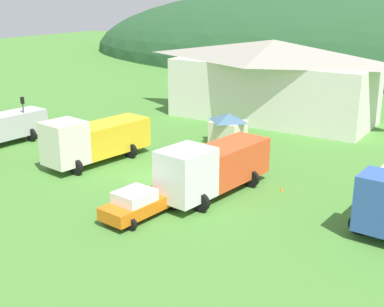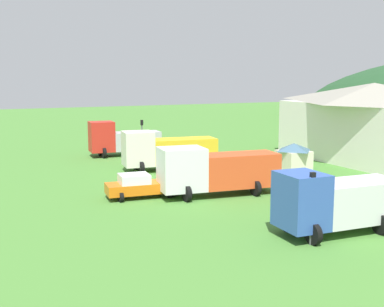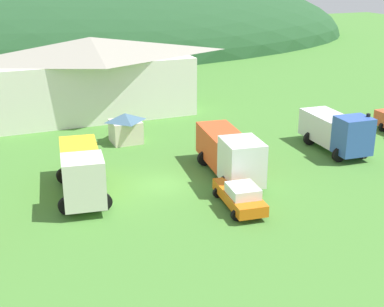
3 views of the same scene
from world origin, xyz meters
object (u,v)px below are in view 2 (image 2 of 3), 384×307
(service_pickup_orange, at_px, (141,186))
(traffic_light_east, at_px, (312,200))
(box_truck_blue, at_px, (335,201))
(traffic_light_west, at_px, (142,134))
(crane_truck_red, at_px, (120,139))
(play_shed_cream, at_px, (294,157))
(traffic_cone_near_pickup, at_px, (277,202))
(heavy_rig_striped, at_px, (165,150))
(heavy_rig_white, at_px, (214,169))
(depot_building, at_px, (373,122))

(service_pickup_orange, relative_size, traffic_light_east, 1.42)
(box_truck_blue, distance_m, traffic_light_west, 29.24)
(crane_truck_red, bearing_deg, service_pickup_orange, 81.12)
(play_shed_cream, height_order, traffic_cone_near_pickup, play_shed_cream)
(crane_truck_red, xyz_separation_m, heavy_rig_striped, (9.57, 1.07, 0.03))
(heavy_rig_white, bearing_deg, traffic_light_west, -87.77)
(service_pickup_orange, relative_size, traffic_cone_near_pickup, 10.27)
(traffic_cone_near_pickup, bearing_deg, crane_truck_red, -171.98)
(traffic_cone_near_pickup, bearing_deg, heavy_rig_striped, -170.84)
(play_shed_cream, distance_m, box_truck_blue, 17.29)
(play_shed_cream, relative_size, traffic_light_east, 0.72)
(traffic_light_east, bearing_deg, traffic_cone_near_pickup, 155.39)
(traffic_light_east, distance_m, traffic_cone_near_pickup, 8.93)
(crane_truck_red, xyz_separation_m, service_pickup_orange, (18.20, -4.44, -0.95))
(crane_truck_red, distance_m, heavy_rig_white, 19.87)
(box_truck_blue, bearing_deg, play_shed_cream, -116.77)
(play_shed_cream, height_order, crane_truck_red, crane_truck_red)
(depot_building, bearing_deg, traffic_light_west, -127.10)
(service_pickup_orange, xyz_separation_m, traffic_light_east, (12.89, 4.11, 1.44))
(depot_building, height_order, crane_truck_red, depot_building)
(heavy_rig_white, bearing_deg, play_shed_cream, -148.55)
(play_shed_cream, height_order, traffic_light_east, traffic_light_east)
(heavy_rig_striped, height_order, service_pickup_orange, heavy_rig_striped)
(traffic_light_west, distance_m, traffic_light_east, 30.27)
(box_truck_blue, distance_m, traffic_cone_near_pickup, 7.25)
(heavy_rig_striped, bearing_deg, depot_building, 173.11)
(heavy_rig_striped, xyz_separation_m, traffic_light_east, (21.52, -1.39, 0.46))
(heavy_rig_striped, distance_m, service_pickup_orange, 10.28)
(traffic_light_east, bearing_deg, play_shed_cream, 145.05)
(play_shed_cream, height_order, box_truck_blue, box_truck_blue)
(crane_truck_red, bearing_deg, traffic_cone_near_pickup, 102.85)
(play_shed_cream, bearing_deg, crane_truck_red, -144.79)
(heavy_rig_white, relative_size, traffic_light_east, 2.38)
(traffic_light_west, bearing_deg, play_shed_cream, 31.15)
(play_shed_cream, relative_size, service_pickup_orange, 0.51)
(play_shed_cream, bearing_deg, box_truck_blue, -30.35)
(traffic_light_west, bearing_deg, depot_building, 52.90)
(crane_truck_red, relative_size, box_truck_blue, 1.05)
(heavy_rig_striped, relative_size, traffic_light_east, 2.33)
(crane_truck_red, xyz_separation_m, traffic_light_west, (0.92, 2.10, 0.55))
(heavy_rig_white, height_order, box_truck_blue, heavy_rig_white)
(crane_truck_red, height_order, box_truck_blue, crane_truck_red)
(heavy_rig_white, bearing_deg, box_truck_blue, 106.53)
(heavy_rig_striped, distance_m, heavy_rig_white, 10.32)
(heavy_rig_white, bearing_deg, traffic_light_east, 93.86)
(traffic_cone_near_pickup, bearing_deg, play_shed_cream, 136.90)
(depot_building, bearing_deg, service_pickup_orange, -82.00)
(service_pickup_orange, height_order, traffic_light_west, traffic_light_west)
(heavy_rig_white, relative_size, box_truck_blue, 1.21)
(play_shed_cream, xyz_separation_m, traffic_light_east, (15.85, -11.08, 0.97))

